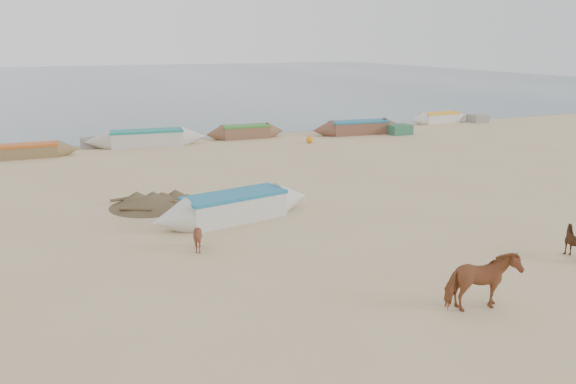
% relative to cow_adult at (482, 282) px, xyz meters
% --- Properties ---
extents(ground, '(140.00, 140.00, 0.00)m').
position_rel_cow_adult_xyz_m(ground, '(-1.44, 4.29, -0.72)').
color(ground, tan).
rests_on(ground, ground).
extents(sea, '(160.00, 160.00, 0.00)m').
position_rel_cow_adult_xyz_m(sea, '(-1.44, 86.29, -0.72)').
color(sea, slate).
rests_on(sea, ground).
extents(cow_adult, '(1.80, 0.99, 1.45)m').
position_rel_cow_adult_xyz_m(cow_adult, '(0.00, 0.00, 0.00)').
color(cow_adult, brown).
rests_on(cow_adult, ground).
extents(calf_front, '(1.06, 1.04, 0.89)m').
position_rel_cow_adult_xyz_m(calf_front, '(-5.22, 6.35, -0.28)').
color(calf_front, '#5E2D1D').
rests_on(calf_front, ground).
extents(near_canoe, '(6.37, 2.51, 0.97)m').
position_rel_cow_adult_xyz_m(near_canoe, '(-3.22, 8.95, -0.24)').
color(near_canoe, beige).
rests_on(near_canoe, ground).
extents(debris_pile, '(3.70, 3.70, 0.43)m').
position_rel_cow_adult_xyz_m(debris_pile, '(-5.71, 11.85, -0.51)').
color(debris_pile, brown).
rests_on(debris_pile, ground).
extents(waterline_canoes, '(53.69, 3.84, 0.98)m').
position_rel_cow_adult_xyz_m(waterline_canoes, '(-4.40, 24.69, -0.28)').
color(waterline_canoes, brown).
rests_on(waterline_canoes, ground).
extents(beach_clutter, '(47.28, 4.57, 0.64)m').
position_rel_cow_adult_xyz_m(beach_clutter, '(3.40, 24.04, -0.42)').
color(beach_clutter, '#346E31').
rests_on(beach_clutter, ground).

